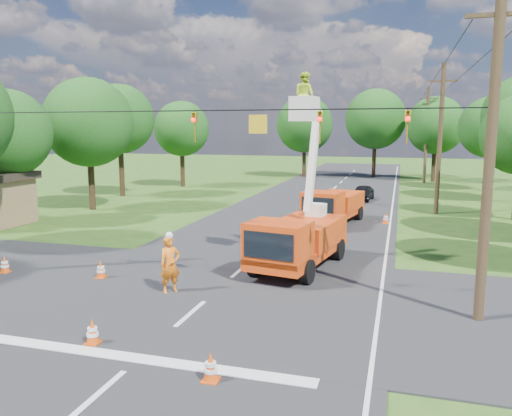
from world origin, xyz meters
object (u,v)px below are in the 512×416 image
(traffic_cone_0, at_px, (92,332))
(tree_left_e, at_px, (119,119))
(tree_right_e, at_px, (490,128))
(tree_left_d, at_px, (88,123))
(traffic_cone_1, at_px, (211,367))
(traffic_cone_6, at_px, (386,218))
(tree_far_a, at_px, (305,125))
(traffic_cone_3, at_px, (319,233))
(tree_far_b, at_px, (376,119))
(second_truck, at_px, (333,206))
(ground_worker, at_px, (170,265))
(traffic_cone_5, at_px, (5,264))
(distant_car, at_px, (363,193))
(pole_right_far, at_px, (426,134))
(pole_right_mid, at_px, (440,138))
(traffic_cone_4, at_px, (101,269))
(tree_far_c, at_px, (436,125))
(bucket_truck, at_px, (298,229))
(traffic_cone_2, at_px, (298,253))
(pole_right_near, at_px, (490,150))
(tree_left_f, at_px, (182,129))
(tree_left_c, at_px, (7,133))

(traffic_cone_0, bearing_deg, tree_left_e, 119.57)
(tree_right_e, bearing_deg, tree_left_d, -145.22)
(traffic_cone_1, height_order, traffic_cone_6, same)
(tree_far_a, bearing_deg, traffic_cone_3, -77.89)
(traffic_cone_0, height_order, tree_far_b, tree_far_b)
(second_truck, xyz_separation_m, ground_worker, (-3.80, -14.29, -0.12))
(traffic_cone_5, relative_size, tree_far_a, 0.07)
(distant_car, distance_m, pole_right_far, 16.59)
(second_truck, height_order, traffic_cone_6, second_truck)
(pole_right_mid, bearing_deg, traffic_cone_0, -112.30)
(traffic_cone_4, xyz_separation_m, tree_far_c, (14.34, 41.45, 5.70))
(pole_right_far, height_order, tree_far_b, tree_far_b)
(second_truck, xyz_separation_m, traffic_cone_6, (3.07, 1.03, -0.78))
(ground_worker, height_order, traffic_cone_1, ground_worker)
(bucket_truck, xyz_separation_m, tree_right_e, (11.63, 31.00, 4.12))
(traffic_cone_3, xyz_separation_m, pole_right_mid, (6.37, 10.25, 4.75))
(traffic_cone_5, bearing_deg, traffic_cone_1, -27.73)
(bucket_truck, bearing_deg, tree_far_a, 110.56)
(bucket_truck, height_order, traffic_cone_2, bucket_truck)
(distant_car, bearing_deg, tree_far_b, 97.36)
(pole_right_near, xyz_separation_m, pole_right_far, (0.00, 40.00, 0.00))
(bucket_truck, distance_m, traffic_cone_3, 5.90)
(tree_left_e, bearing_deg, tree_far_c, 37.25)
(tree_far_c, bearing_deg, distant_car, -110.20)
(pole_right_mid, bearing_deg, traffic_cone_5, -131.25)
(traffic_cone_2, bearing_deg, pole_right_far, 79.37)
(second_truck, distance_m, pole_right_mid, 9.48)
(traffic_cone_6, bearing_deg, traffic_cone_2, -108.69)
(pole_right_mid, relative_size, tree_left_d, 1.08)
(tree_left_f, bearing_deg, traffic_cone_6, -36.50)
(traffic_cone_4, bearing_deg, tree_far_b, 79.99)
(distant_car, bearing_deg, tree_left_c, -134.34)
(second_truck, distance_m, ground_worker, 14.79)
(traffic_cone_3, height_order, tree_left_d, tree_left_d)
(traffic_cone_2, bearing_deg, tree_left_c, 168.10)
(tree_left_d, xyz_separation_m, tree_far_b, (18.00, 30.00, 0.68))
(traffic_cone_3, distance_m, tree_far_b, 35.85)
(traffic_cone_3, bearing_deg, second_truck, 88.22)
(second_truck, xyz_separation_m, tree_far_b, (0.73, 30.93, 5.67))
(ground_worker, xyz_separation_m, traffic_cone_4, (-3.31, 0.78, -0.66))
(traffic_cone_1, distance_m, tree_far_a, 49.57)
(distant_car, distance_m, traffic_cone_2, 19.86)
(second_truck, bearing_deg, tree_left_f, 148.15)
(traffic_cone_6, distance_m, pole_right_near, 16.14)
(traffic_cone_2, xyz_separation_m, tree_far_b, (1.05, 39.89, 6.45))
(traffic_cone_0, height_order, traffic_cone_2, same)
(bucket_truck, relative_size, tree_right_e, 0.92)
(ground_worker, distance_m, tree_far_a, 43.67)
(tree_left_e, bearing_deg, tree_left_f, 75.96)
(traffic_cone_0, height_order, traffic_cone_3, same)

